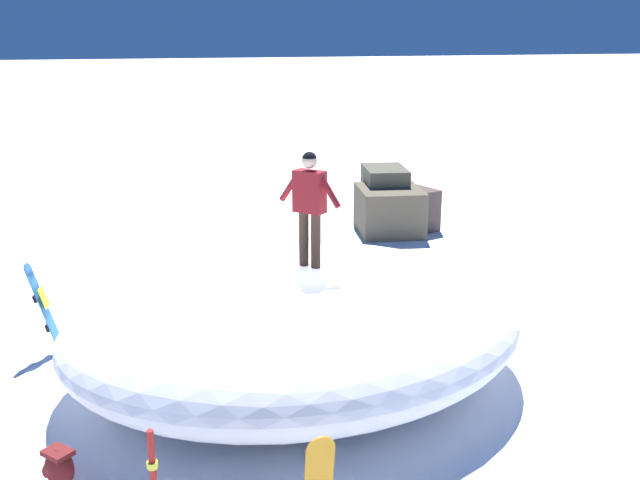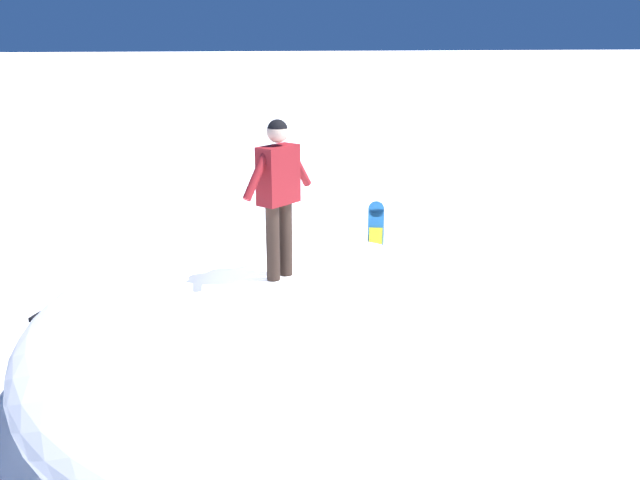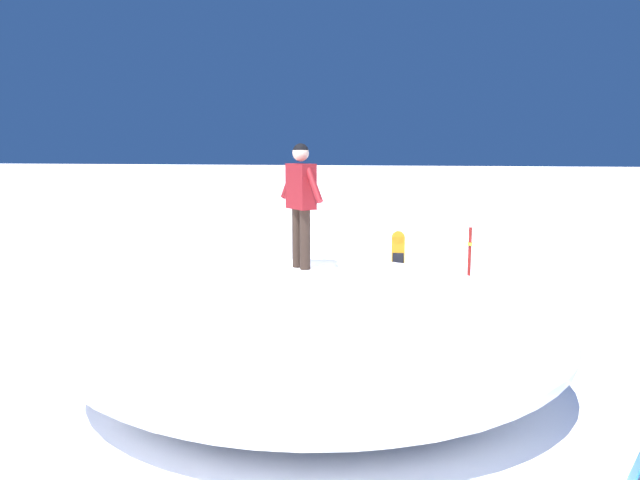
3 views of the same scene
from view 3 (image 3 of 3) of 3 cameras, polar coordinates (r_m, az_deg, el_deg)
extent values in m
plane|color=white|center=(8.36, -1.93, -14.40)|extent=(240.00, 240.00, 0.00)
ellipsoid|color=white|center=(8.07, -0.39, -8.77)|extent=(6.91, 7.73, 1.72)
cylinder|color=black|center=(7.76, -1.46, 0.05)|extent=(0.14, 0.14, 0.80)
cylinder|color=black|center=(7.93, -2.21, 0.23)|extent=(0.14, 0.14, 0.80)
cube|color=maroon|center=(7.77, -1.86, 5.21)|extent=(0.47, 0.47, 0.59)
sphere|color=beige|center=(7.76, -1.88, 8.42)|extent=(0.22, 0.22, 0.22)
cylinder|color=maroon|center=(7.50, -0.65, 5.49)|extent=(0.33, 0.33, 0.49)
cylinder|color=maroon|center=(8.04, -3.00, 5.70)|extent=(0.33, 0.33, 0.49)
sphere|color=black|center=(7.76, -1.88, 8.58)|extent=(0.21, 0.21, 0.21)
cube|color=orange|center=(12.06, 7.54, -3.42)|extent=(0.25, 0.29, 1.53)
cylinder|color=orange|center=(12.03, 7.59, 0.24)|extent=(0.08, 0.27, 0.27)
cube|color=black|center=(12.02, 7.56, -2.13)|extent=(0.08, 0.23, 0.37)
cube|color=black|center=(12.09, 7.55, -2.07)|extent=(0.10, 0.20, 0.12)
cube|color=black|center=(12.13, 7.51, -4.68)|extent=(0.10, 0.20, 0.12)
ellipsoid|color=black|center=(11.18, 15.15, -7.65)|extent=(0.34, 0.39, 0.39)
ellipsoid|color=black|center=(11.23, 14.43, -7.84)|extent=(0.20, 0.15, 0.19)
cube|color=black|center=(11.13, 15.18, -6.84)|extent=(0.29, 0.33, 0.06)
cylinder|color=black|center=(11.11, 15.87, -8.73)|extent=(0.12, 0.22, 0.04)
cylinder|color=black|center=(11.24, 16.09, -8.55)|extent=(0.12, 0.22, 0.04)
ellipsoid|color=maroon|center=(10.11, 20.42, -9.40)|extent=(0.47, 0.47, 0.47)
ellipsoid|color=maroon|center=(10.03, 21.16, -10.01)|extent=(0.22, 0.23, 0.23)
cube|color=maroon|center=(10.05, 20.48, -8.33)|extent=(0.40, 0.39, 0.06)
cylinder|color=maroon|center=(10.36, 19.76, -10.20)|extent=(0.22, 0.20, 0.04)
cylinder|color=maroon|center=(10.25, 19.16, -10.38)|extent=(0.22, 0.20, 0.04)
cylinder|color=#A51E19|center=(11.91, 14.22, -3.11)|extent=(0.06, 0.06, 1.80)
cylinder|color=yellow|center=(11.80, 14.32, -0.37)|extent=(0.10, 0.10, 0.06)
camera|label=1|loc=(17.27, 13.94, 14.16)|focal=40.91mm
camera|label=2|loc=(12.04, -37.08, 11.63)|focal=40.16mm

